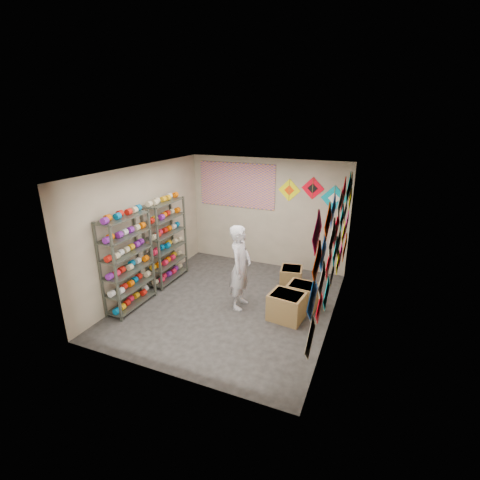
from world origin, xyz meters
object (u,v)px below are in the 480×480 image
at_px(shelf_rack_front, 128,263).
at_px(carton_b, 303,295).
at_px(shelf_rack_back, 166,242).
at_px(carton_a, 287,306).
at_px(carton_c, 291,277).
at_px(shopkeeper, 240,267).

distance_m(shelf_rack_front, carton_b, 3.51).
bearing_deg(shelf_rack_back, carton_b, 0.45).
bearing_deg(carton_a, carton_c, 108.34).
bearing_deg(shopkeeper, carton_a, -98.67).
bearing_deg(carton_b, shopkeeper, -153.67).
xyz_separation_m(shelf_rack_back, carton_a, (3.00, -0.55, -0.69)).
xyz_separation_m(shelf_rack_back, carton_c, (2.73, 0.79, -0.73)).
distance_m(shelf_rack_front, carton_c, 3.51).
relative_size(shopkeeper, carton_c, 3.33).
bearing_deg(carton_a, shelf_rack_front, -158.91).
bearing_deg(carton_c, carton_a, -88.96).
distance_m(shelf_rack_back, carton_a, 3.12).
distance_m(carton_b, carton_c, 0.88).
bearing_deg(shopkeeper, shelf_rack_front, 110.36).
bearing_deg(shelf_rack_back, shopkeeper, -12.49).
height_order(carton_a, carton_c, carton_a).
xyz_separation_m(shopkeeper, carton_b, (1.16, 0.47, -0.61)).
distance_m(carton_a, carton_b, 0.60).
bearing_deg(carton_c, shelf_rack_back, -174.21).
bearing_deg(carton_b, carton_a, -102.77).
xyz_separation_m(shelf_rack_front, carton_c, (2.73, 2.09, -0.73)).
bearing_deg(shelf_rack_back, shelf_rack_front, -90.00).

